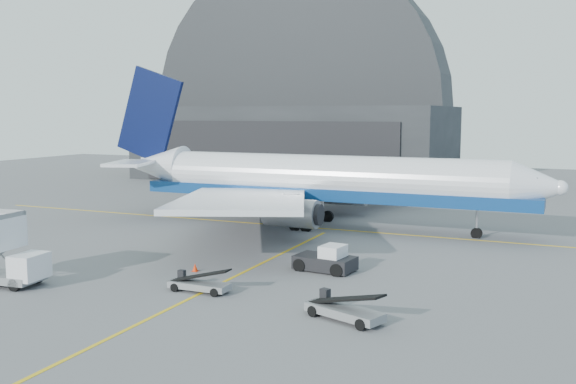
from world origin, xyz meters
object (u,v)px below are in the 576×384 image
at_px(belt_loader_a, 199,284).
at_px(belt_loader_b, 344,310).
at_px(airliner, 312,180).
at_px(pushback_tug, 327,261).

distance_m(belt_loader_a, belt_loader_b, 10.09).
distance_m(airliner, belt_loader_b, 29.04).
relative_size(airliner, belt_loader_b, 9.58).
distance_m(pushback_tug, belt_loader_a, 9.73).
relative_size(airliner, belt_loader_a, 11.15).
bearing_deg(airliner, pushback_tug, -65.29).
relative_size(pushback_tug, belt_loader_b, 0.91).
xyz_separation_m(pushback_tug, belt_loader_a, (-5.42, -8.08, -0.23)).
height_order(belt_loader_a, belt_loader_b, belt_loader_b).
height_order(pushback_tug, belt_loader_a, pushback_tug).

